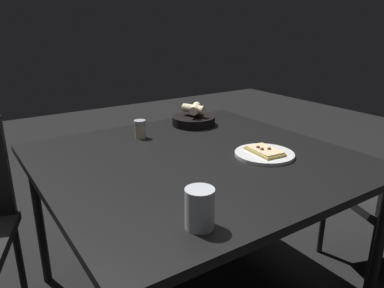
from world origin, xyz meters
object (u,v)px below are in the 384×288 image
object	(u,v)px
bread_basket	(194,119)
dining_table	(196,168)
beer_glass	(200,211)
pizza_plate	(264,153)
pepper_shaker	(140,130)

from	to	relation	value
bread_basket	dining_table	bearing A→B (deg)	-33.18
dining_table	bread_basket	bearing A→B (deg)	146.82
bread_basket	beer_glass	size ratio (longest dim) A/B	2.02
dining_table	pizza_plate	xyz separation A→B (m)	(0.15, 0.23, 0.06)
pizza_plate	pepper_shaker	distance (m)	0.59
bread_basket	beer_glass	world-z (taller)	same
dining_table	beer_glass	bearing A→B (deg)	-33.30
pizza_plate	bread_basket	size ratio (longest dim) A/B	1.07
bread_basket	pizza_plate	bearing A→B (deg)	-2.33
dining_table	bread_basket	world-z (taller)	bread_basket
pizza_plate	pepper_shaker	xyz separation A→B (m)	(-0.50, -0.31, 0.03)
bread_basket	pepper_shaker	distance (m)	0.33
pizza_plate	beer_glass	bearing A→B (deg)	-60.68
pizza_plate	pepper_shaker	world-z (taller)	pepper_shaker
bread_basket	beer_glass	bearing A→B (deg)	-33.24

